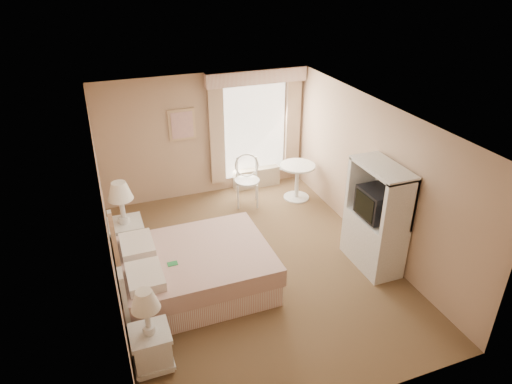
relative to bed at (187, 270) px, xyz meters
name	(u,v)px	position (x,y,z in m)	size (l,w,h in m)	color
room	(253,197)	(1.12, 0.24, 0.88)	(4.21, 5.51, 2.51)	brown
window	(256,127)	(2.17, 2.89, 0.97)	(2.05, 0.22, 2.51)	white
framed_art	(182,125)	(0.67, 2.95, 1.18)	(0.52, 0.04, 0.62)	tan
bed	(187,270)	(0.00, 0.00, 0.00)	(2.19, 1.73, 1.53)	tan
nightstand_near	(150,339)	(-0.72, -1.22, 0.06)	(0.47, 0.47, 1.13)	white
nightstand_far	(126,230)	(-0.72, 1.23, 0.14)	(0.55, 0.55, 1.34)	white
round_table	(297,176)	(2.75, 2.07, 0.13)	(0.70, 0.70, 0.74)	silver
cafe_chair	(247,176)	(1.74, 2.26, 0.22)	(0.61, 0.61, 1.01)	silver
armoire	(375,225)	(2.93, -0.38, 0.35)	(0.52, 1.04, 1.74)	white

